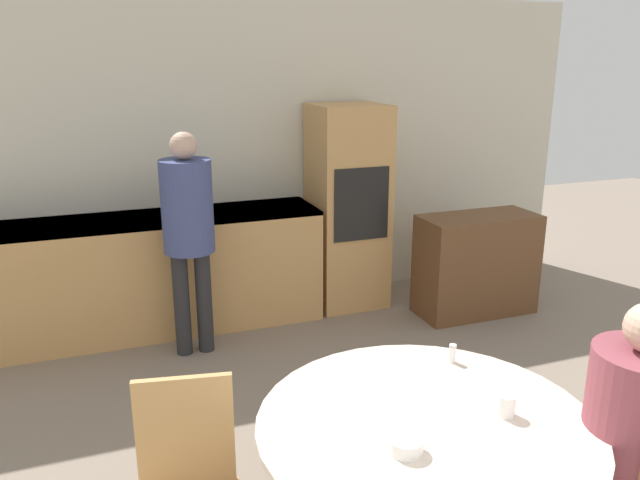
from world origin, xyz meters
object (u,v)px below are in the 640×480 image
sideboard (476,264)px  bowl_near (406,445)px  cup (506,405)px  person_standing (188,221)px  person_seated (639,439)px  dining_table (424,466)px  oven_unit (347,207)px

sideboard → bowl_near: 3.25m
cup → person_standing: bearing=108.1°
cup → person_seated: bearing=-32.7°
sideboard → person_seated: person_seated is taller
dining_table → cup: cup is taller
oven_unit → person_seated: oven_unit is taller
sideboard → bowl_near: bearing=-128.7°
person_standing → bowl_near: bearing=-82.4°
sideboard → person_standing: (-2.36, 0.07, 0.58)m
oven_unit → bowl_near: 3.30m
sideboard → bowl_near: (-2.02, -2.52, 0.36)m
person_standing → cup: 2.65m
oven_unit → person_standing: bearing=-159.8°
dining_table → person_standing: bearing=101.9°
dining_table → bowl_near: size_ratio=10.57×
oven_unit → person_seated: (-0.20, -3.31, -0.14)m
person_standing → cup: (0.82, -2.52, -0.20)m
bowl_near → person_standing: bearing=97.6°
oven_unit → person_standing: (-1.43, -0.53, 0.13)m
dining_table → sideboard: bearing=52.1°
dining_table → person_standing: person_standing is taller
dining_table → cup: size_ratio=15.11×
person_standing → bowl_near: size_ratio=12.98×
sideboard → cup: (-1.54, -2.45, 0.38)m
sideboard → oven_unit: bearing=147.3°
oven_unit → sideboard: size_ratio=1.75×
dining_table → bowl_near: (-0.17, -0.15, 0.23)m
dining_table → person_seated: person_seated is taller
person_seated → person_standing: person_standing is taller
person_seated → person_standing: 3.05m
person_standing → bowl_near: (0.34, -2.59, -0.21)m
person_standing → cup: size_ratio=18.54×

